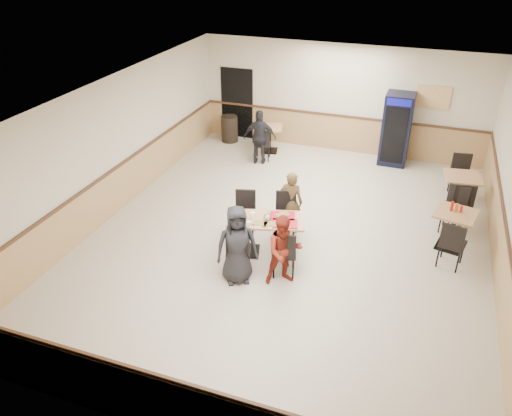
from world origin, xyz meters
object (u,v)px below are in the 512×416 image
at_px(diner_woman_right, 284,250).
at_px(diner_man_opposite, 291,202).
at_px(side_table_far, 461,187).
at_px(pepsi_cooler, 396,129).
at_px(diner_woman_left, 237,245).
at_px(back_table, 270,135).
at_px(trash_bin, 230,129).
at_px(main_table, 266,231).
at_px(side_table_near, 454,224).
at_px(lone_diner, 260,137).

distance_m(diner_woman_right, diner_man_opposite, 1.78).
relative_size(diner_woman_right, diner_man_opposite, 1.00).
height_order(side_table_far, pepsi_cooler, pepsi_cooler).
relative_size(diner_woman_left, back_table, 1.82).
distance_m(diner_woman_left, trash_bin, 6.80).
bearing_deg(main_table, trash_bin, 103.52).
xyz_separation_m(diner_woman_right, side_table_near, (2.85, 2.20, -0.15)).
height_order(side_table_near, side_table_far, side_table_far).
bearing_deg(diner_woman_right, side_table_far, 23.06).
height_order(diner_man_opposite, trash_bin, diner_man_opposite).
bearing_deg(diner_woman_left, pepsi_cooler, 42.25).
xyz_separation_m(main_table, trash_bin, (-2.91, 5.25, -0.13)).
relative_size(diner_man_opposite, pepsi_cooler, 0.71).
bearing_deg(side_table_far, diner_man_opposite, -146.73).
distance_m(main_table, trash_bin, 6.00).
distance_m(side_table_near, back_table, 6.06).
height_order(side_table_near, trash_bin, side_table_near).
height_order(diner_man_opposite, side_table_far, diner_man_opposite).
bearing_deg(side_table_near, diner_man_opposite, -171.90).
height_order(pepsi_cooler, trash_bin, pepsi_cooler).
relative_size(diner_woman_right, side_table_near, 1.51).
bearing_deg(diner_man_opposite, side_table_far, -149.72).
relative_size(diner_woman_left, side_table_far, 1.77).
bearing_deg(side_table_far, lone_diner, 170.48).
distance_m(side_table_far, back_table, 5.39).
distance_m(diner_man_opposite, lone_diner, 3.53).
height_order(diner_woman_right, side_table_near, diner_woman_right).
bearing_deg(pepsi_cooler, lone_diner, -159.38).
relative_size(lone_diner, back_table, 1.78).
distance_m(lone_diner, back_table, 0.88).
xyz_separation_m(diner_woman_left, diner_man_opposite, (0.43, 1.97, -0.08)).
xyz_separation_m(diner_woman_left, side_table_near, (3.66, 2.43, -0.23)).
height_order(diner_woman_right, side_table_far, diner_woman_right).
relative_size(side_table_far, back_table, 1.03).
relative_size(side_table_near, side_table_far, 1.04).
bearing_deg(lone_diner, side_table_far, 157.60).
xyz_separation_m(main_table, side_table_near, (3.44, 1.44, 0.01)).
relative_size(diner_woman_left, diner_man_opposite, 1.11).
relative_size(lone_diner, trash_bin, 1.91).
height_order(diner_woman_left, side_table_far, diner_woman_left).
bearing_deg(pepsi_cooler, main_table, -108.93).
relative_size(main_table, lone_diner, 1.08).
xyz_separation_m(diner_man_opposite, back_table, (-1.75, 3.91, -0.18)).
xyz_separation_m(diner_man_opposite, trash_bin, (-3.13, 4.26, -0.29)).
bearing_deg(main_table, diner_woman_right, -67.62).
bearing_deg(trash_bin, side_table_far, -17.58).
bearing_deg(side_table_near, trash_bin, 149.10).
xyz_separation_m(main_table, diner_woman_right, (0.59, -0.76, 0.16)).
xyz_separation_m(diner_man_opposite, lone_diner, (-1.75, 3.06, 0.06)).
relative_size(diner_woman_right, trash_bin, 1.75).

